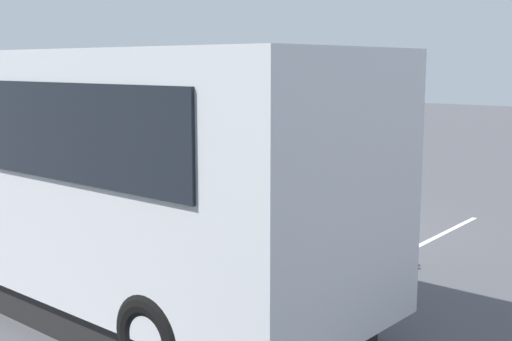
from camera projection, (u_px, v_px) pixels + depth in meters
name	position (u px, v px, depth m)	size (l,w,h in m)	color
ground_plane	(306.00, 226.00, 12.95)	(80.00, 80.00, 0.00)	#4C4C51
tour_bus	(46.00, 168.00, 9.44)	(10.29, 2.85, 3.25)	silver
spectator_far_left	(327.00, 204.00, 9.99)	(0.57, 0.32, 1.73)	black
spectator_left	(252.00, 197.00, 10.74)	(0.58, 0.37, 1.67)	black
spectator_centre	(197.00, 189.00, 11.14)	(0.57, 0.32, 1.76)	#473823
spectator_right	(158.00, 181.00, 12.17)	(0.57, 0.39, 1.67)	#473823
spectator_far_right	(121.00, 175.00, 12.64)	(0.57, 0.32, 1.73)	black
parked_motorcycle_silver	(255.00, 242.00, 9.95)	(2.05, 0.58, 0.99)	black
stunt_motorcycle	(297.00, 177.00, 14.92)	(2.05, 0.58, 1.23)	black
traffic_cone	(364.00, 205.00, 13.47)	(0.34, 0.34, 0.63)	orange
bay_line_a	(426.00, 242.00, 11.77)	(0.19, 4.82, 0.01)	white
bay_line_b	(293.00, 219.00, 13.55)	(0.19, 4.53, 0.01)	white
bay_line_c	(191.00, 201.00, 15.33)	(0.19, 4.83, 0.01)	white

